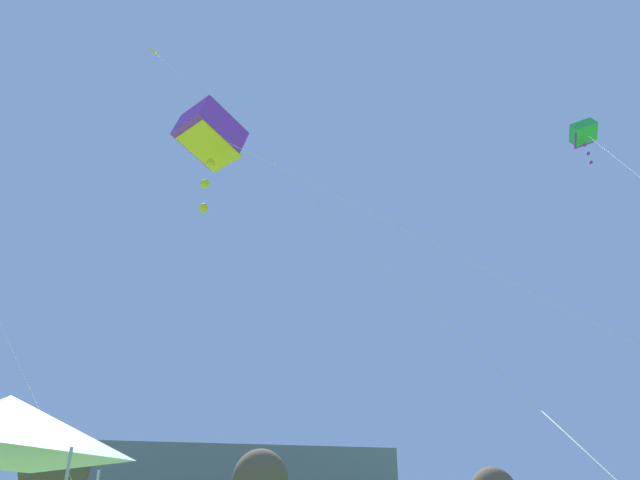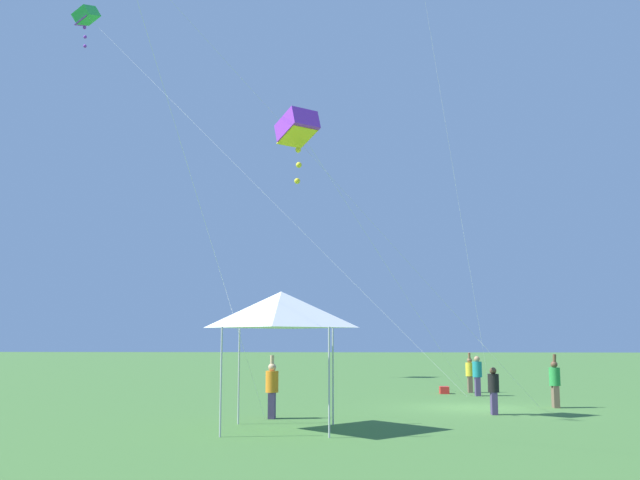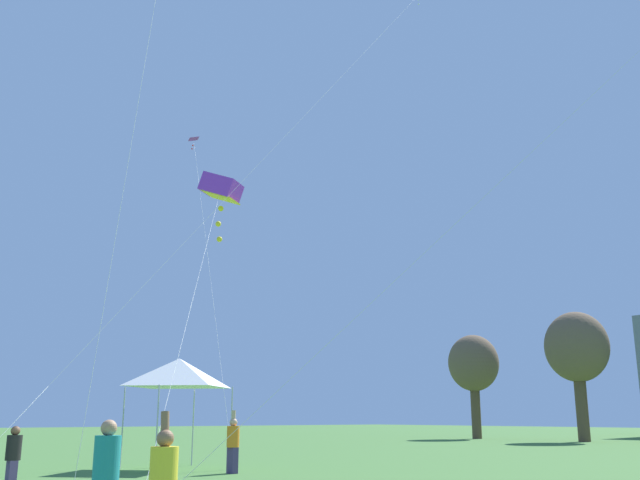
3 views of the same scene
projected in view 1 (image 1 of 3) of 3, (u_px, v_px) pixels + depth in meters
tree_near_right at (55, 467)px, 42.91m from camera, size 4.72×4.72×9.52m
festival_tent at (4, 426)px, 10.43m from camera, size 3.14×3.14×3.85m
kite_green_box_2 at (584, 133)px, 37.31m from camera, size 12.83×23.69×24.83m
kite_purple_box_3 at (210, 135)px, 13.49m from camera, size 10.85×7.82×10.09m
kite_yellow_delta_4 at (158, 55)px, 30.85m from camera, size 8.22×23.42×25.19m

